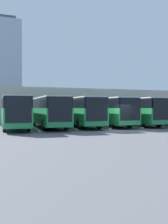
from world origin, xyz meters
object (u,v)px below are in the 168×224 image
object	(u,v)px
bus_0	(159,110)
bus_3	(79,111)
bus_2	(107,111)
bus_4	(48,111)
bus_1	(135,110)
bus_5	(14,111)

from	to	relation	value
bus_0	bus_3	size ratio (longest dim) A/B	1.00
bus_2	bus_4	world-z (taller)	same
bus_1	bus_0	bearing A→B (deg)	-174.74
bus_0	bus_1	bearing A→B (deg)	5.26
bus_0	bus_2	xyz separation A→B (m)	(7.29, -0.31, 0.00)
bus_0	bus_3	world-z (taller)	same
bus_5	bus_4	bearing A→B (deg)	-172.46
bus_3	bus_2	bearing A→B (deg)	-174.11
bus_2	bus_5	world-z (taller)	same
bus_2	bus_4	size ratio (longest dim) A/B	1.00
bus_0	bus_3	xyz separation A→B (m)	(10.93, -0.27, 0.00)
bus_1	bus_2	bearing A→B (deg)	0.61
bus_1	bus_3	world-z (taller)	same
bus_1	bus_4	bearing A→B (deg)	4.95
bus_5	bus_0	bearing A→B (deg)	-174.47
bus_2	bus_3	world-z (taller)	same
bus_1	bus_5	bearing A→B (deg)	5.60
bus_3	bus_4	bearing A→B (deg)	8.34
bus_1	bus_3	bearing A→B (deg)	3.25
bus_1	bus_3	xyz separation A→B (m)	(7.29, -0.27, 0.00)
bus_2	bus_3	size ratio (longest dim) A/B	1.00
bus_1	bus_4	xyz separation A→B (m)	(10.93, -0.08, 0.00)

